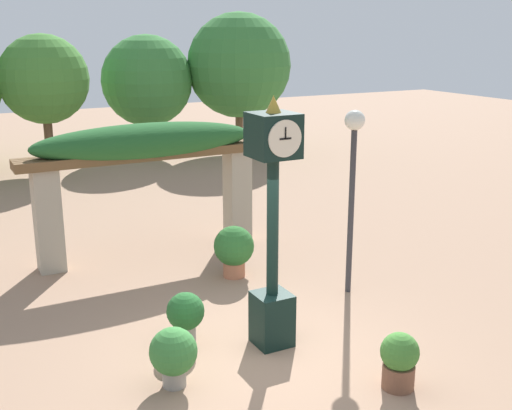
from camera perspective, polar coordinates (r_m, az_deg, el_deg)
name	(u,v)px	position (r m, az deg, el deg)	size (l,w,h in m)	color
ground_plane	(262,355)	(9.36, 0.50, -13.20)	(60.00, 60.00, 0.00)	#9E7A60
pedestal_clock	(273,224)	(8.97, 1.49, -1.67)	(0.60, 0.65, 3.63)	black
pergola	(147,155)	(12.88, -9.68, 4.38)	(5.05, 1.08, 2.70)	#A89E89
potted_plant_near_left	(186,314)	(9.50, -6.28, -9.63)	(0.56, 0.56, 0.80)	gray
potted_plant_near_right	(399,359)	(8.63, 12.62, -13.25)	(0.50, 0.50, 0.76)	brown
potted_plant_far_left	(234,248)	(11.90, -1.98, -3.88)	(0.75, 0.75, 0.97)	#B26B4C
potted_plant_far_right	(173,354)	(8.51, -7.35, -12.97)	(0.63, 0.63, 0.80)	gray
lamp_post	(353,161)	(10.85, 8.63, 3.92)	(0.34, 0.34, 3.20)	#333338
tree_line	(29,79)	(22.08, -19.51, 10.50)	(17.35, 4.98, 5.06)	brown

